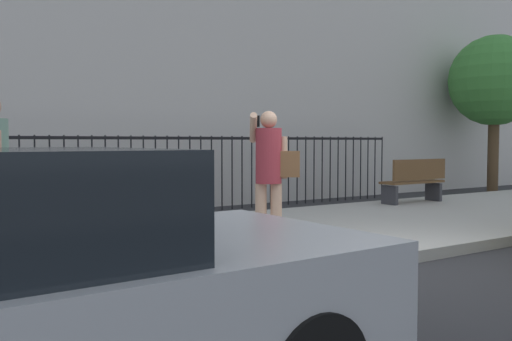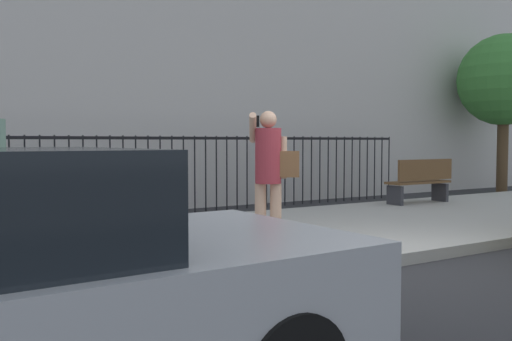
# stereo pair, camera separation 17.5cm
# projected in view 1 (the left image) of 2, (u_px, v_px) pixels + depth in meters

# --- Properties ---
(ground_plane) EXTENTS (60.00, 60.00, 0.00)m
(ground_plane) POSITION_uv_depth(u_px,v_px,m) (388.00, 268.00, 6.52)
(ground_plane) COLOR #28282B
(sidewalk) EXTENTS (28.00, 4.40, 0.15)m
(sidewalk) POSITION_uv_depth(u_px,v_px,m) (278.00, 235.00, 8.35)
(sidewalk) COLOR #9E9B93
(sidewalk) RESTS_ON ground
(iron_fence) EXTENTS (12.03, 0.04, 1.60)m
(iron_fence) POSITION_uv_depth(u_px,v_px,m) (173.00, 164.00, 11.39)
(iron_fence) COLOR black
(iron_fence) RESTS_ON ground
(pedestrian_on_phone) EXTENTS (0.72, 0.62, 1.73)m
(pedestrian_on_phone) POSITION_uv_depth(u_px,v_px,m) (271.00, 167.00, 7.27)
(pedestrian_on_phone) COLOR tan
(pedestrian_on_phone) RESTS_ON sidewalk
(street_bench) EXTENTS (1.60, 0.45, 0.95)m
(street_bench) POSITION_uv_depth(u_px,v_px,m) (415.00, 180.00, 12.07)
(street_bench) COLOR brown
(street_bench) RESTS_ON sidewalk
(street_tree_near) EXTENTS (2.58, 2.58, 4.51)m
(street_tree_near) POSITION_uv_depth(u_px,v_px,m) (495.00, 81.00, 15.95)
(street_tree_near) COLOR #4C3823
(street_tree_near) RESTS_ON ground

